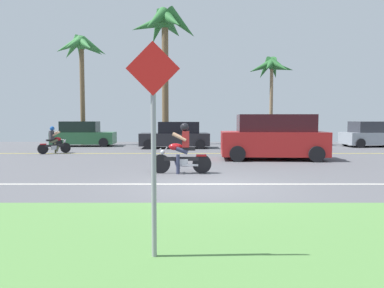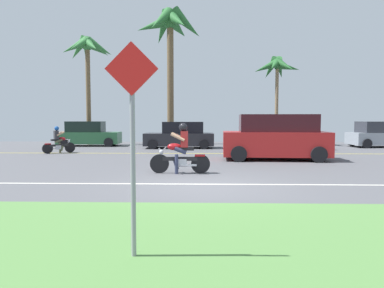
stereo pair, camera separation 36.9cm
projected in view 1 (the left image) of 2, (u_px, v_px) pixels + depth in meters
name	position (u px, v px, depth m)	size (l,w,h in m)	color
ground	(206.00, 170.00, 12.24)	(56.00, 30.00, 0.04)	#545459
grass_median	(224.00, 235.00, 5.15)	(56.00, 3.80, 0.06)	#548442
lane_line_near	(210.00, 184.00, 9.40)	(50.40, 0.12, 0.01)	silver
lane_line_far	(202.00, 153.00, 17.88)	(50.40, 0.12, 0.01)	yellow
motorcyclist	(183.00, 152.00, 11.26)	(1.89, 0.62, 1.58)	black
suv_nearby	(275.00, 138.00, 15.16)	(4.57, 2.24, 1.90)	#AD1E1E
parked_car_0	(84.00, 135.00, 22.75)	(3.91, 1.94, 1.56)	#2D663D
parked_car_1	(177.00, 136.00, 21.28)	(4.12, 2.07, 1.55)	#232328
parked_car_2	(277.00, 136.00, 20.64)	(4.57, 2.25, 1.56)	#232328
parked_car_3	(373.00, 135.00, 22.32)	(3.78, 2.19, 1.56)	#8C939E
palm_tree_0	(82.00, 52.00, 23.66)	(3.42, 3.37, 7.29)	brown
palm_tree_1	(165.00, 31.00, 24.21)	(4.78, 4.72, 9.27)	brown
palm_tree_2	(272.00, 70.00, 23.56)	(3.16, 3.03, 5.85)	#846B4C
motorcyclist_distant	(55.00, 142.00, 17.88)	(1.32, 1.06, 1.35)	black
street_sign	(154.00, 130.00, 4.19)	(0.62, 0.06, 2.58)	gray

